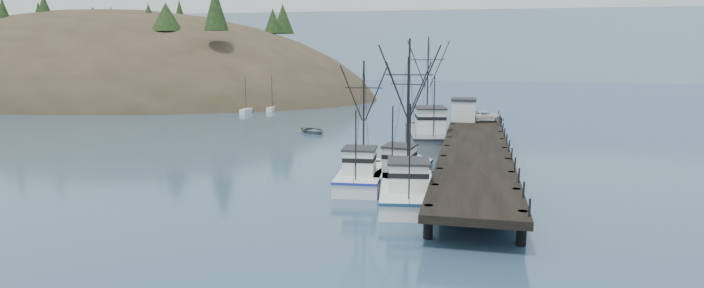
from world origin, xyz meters
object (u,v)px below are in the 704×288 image
pier_shed (464,110)px  pier (475,150)px  trawler_mid (362,175)px  pickup_truck (485,116)px  motorboat (313,133)px  trawler_far (404,172)px  work_vessel (428,135)px  trawler_near (407,189)px

pier_shed → pier: bearing=-85.2°
trawler_mid → pickup_truck: bearing=69.2°
pickup_truck → motorboat: (-21.69, -1.09, -2.66)m
trawler_far → pier_shed: (4.24, 24.41, 2.60)m
trawler_far → pier_shed: bearing=80.2°
pier → trawler_far: bearing=-131.1°
pier → work_vessel: work_vessel is taller
trawler_far → motorboat: 27.80m
pier → trawler_near: (-4.75, -12.12, -0.87)m
trawler_far → work_vessel: (0.49, 17.47, 0.41)m
trawler_mid → motorboat: 27.86m
work_vessel → trawler_near: bearing=-88.8°
pier_shed → pickup_truck: pier_shed is taller
work_vessel → pier_shed: (3.75, 6.94, 2.19)m
pier → pickup_truck: size_ratio=9.20×
pickup_truck → work_vessel: bearing=121.7°
pier → work_vessel: 12.09m
trawler_far → motorboat: size_ratio=2.21×
trawler_mid → motorboat: (-11.69, 25.28, -0.82)m
pickup_truck → motorboat: pickup_truck is taller
pier → trawler_mid: bearing=-136.7°
pier → pickup_truck: pickup_truck is taller
trawler_mid → pickup_truck: size_ratio=2.15×
pickup_truck → trawler_mid: bearing=142.7°
work_vessel → pickup_truck: size_ratio=3.11×
trawler_near → pier_shed: size_ratio=3.73×
pickup_truck → motorboat: 21.88m
motorboat → pier_shed: bearing=-40.7°
trawler_near → motorboat: 33.07m
trawler_near → pickup_truck: (5.86, 30.12, 1.85)m
trawler_far → pickup_truck: (6.85, 24.58, 1.84)m
work_vessel → pier_shed: work_vessel is taller
pier → motorboat: (-20.58, 16.91, -1.69)m
trawler_near → trawler_mid: (-4.14, 3.75, -0.00)m
pier_shed → pickup_truck: size_ratio=0.67×
pier_shed → motorboat: size_ratio=0.67×
pier → pickup_truck: bearing=86.5°
pier → trawler_near: size_ratio=3.68×
trawler_mid → pier_shed: 27.34m
pier → work_vessel: size_ratio=2.95×
pier → trawler_far: size_ratio=4.17×
pier → pier_shed: (-1.50, 17.83, 1.73)m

